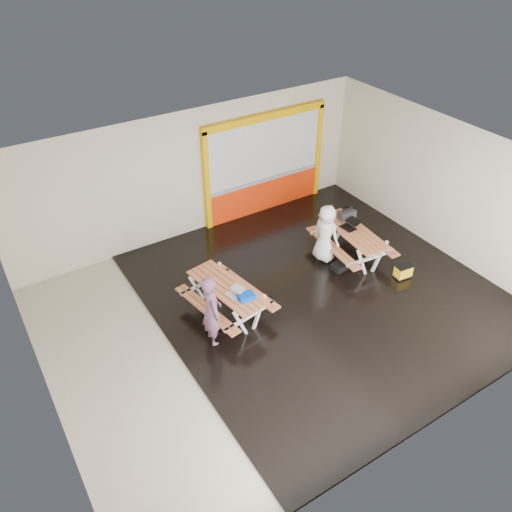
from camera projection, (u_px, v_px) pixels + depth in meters
room at (279, 248)px, 10.60m from camera, size 10.02×8.02×3.52m
deck at (320, 291)px, 12.16m from camera, size 7.50×7.98×0.05m
kiosk at (265, 166)px, 14.42m from camera, size 3.88×0.16×3.00m
picnic_table_left at (227, 293)px, 11.17m from camera, size 1.69×2.23×0.82m
picnic_table_right at (352, 237)px, 12.94m from camera, size 1.60×2.22×0.84m
person_left at (212, 311)px, 10.37m from camera, size 0.51×0.68×1.71m
person_right at (326, 233)px, 12.65m from camera, size 0.63×0.83×1.53m
laptop_left at (235, 293)px, 10.81m from camera, size 0.39×0.36×0.15m
laptop_right at (350, 225)px, 12.90m from camera, size 0.45×0.40×0.18m
blue_pouch at (246, 296)px, 10.72m from camera, size 0.37×0.28×0.10m
toolbox at (347, 215)px, 13.24m from camera, size 0.48×0.26×0.27m
backpack at (350, 213)px, 13.65m from camera, size 0.32×0.24×0.48m
dark_case at (340, 266)px, 12.79m from camera, size 0.45×0.35×0.16m
fluke_bag at (403, 271)px, 12.46m from camera, size 0.45×0.32×0.36m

